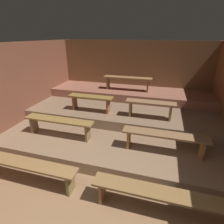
{
  "coord_description": "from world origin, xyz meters",
  "views": [
    {
      "loc": [
        1.0,
        -1.12,
        2.46
      ],
      "look_at": [
        -0.17,
        2.99,
        0.59
      ],
      "focal_mm": 28.22,
      "sensor_mm": 36.0,
      "label": 1
    }
  ],
  "objects_px": {
    "bench_middle_right": "(150,106)",
    "bench_lower_left": "(59,123)",
    "bench_floor_right": "(166,197)",
    "bench_upper_center": "(128,80)",
    "bench_floor_left": "(21,165)",
    "bench_lower_right": "(164,138)",
    "bench_middle_left": "(91,100)"
  },
  "relations": [
    {
      "from": "bench_middle_right",
      "to": "bench_lower_left",
      "type": "bearing_deg",
      "value": -152.29
    },
    {
      "from": "bench_floor_right",
      "to": "bench_upper_center",
      "type": "relative_size",
      "value": 1.38
    },
    {
      "from": "bench_upper_center",
      "to": "bench_lower_left",
      "type": "bearing_deg",
      "value": -114.31
    },
    {
      "from": "bench_floor_left",
      "to": "bench_lower_right",
      "type": "relative_size",
      "value": 1.3
    },
    {
      "from": "bench_middle_right",
      "to": "bench_upper_center",
      "type": "relative_size",
      "value": 0.78
    },
    {
      "from": "bench_lower_left",
      "to": "bench_upper_center",
      "type": "distance_m",
      "value": 2.74
    },
    {
      "from": "bench_floor_left",
      "to": "bench_middle_left",
      "type": "xyz_separation_m",
      "value": [
        0.44,
        2.25,
        0.49
      ]
    },
    {
      "from": "bench_floor_right",
      "to": "bench_middle_right",
      "type": "xyz_separation_m",
      "value": [
        -0.44,
        2.25,
        0.49
      ]
    },
    {
      "from": "bench_floor_left",
      "to": "bench_lower_left",
      "type": "distance_m",
      "value": 1.24
    },
    {
      "from": "bench_floor_left",
      "to": "bench_middle_right",
      "type": "height_order",
      "value": "bench_middle_right"
    },
    {
      "from": "bench_lower_right",
      "to": "bench_upper_center",
      "type": "relative_size",
      "value": 1.06
    },
    {
      "from": "bench_floor_right",
      "to": "bench_middle_left",
      "type": "height_order",
      "value": "bench_middle_left"
    },
    {
      "from": "bench_floor_left",
      "to": "bench_middle_right",
      "type": "xyz_separation_m",
      "value": [
        2.04,
        2.25,
        0.49
      ]
    },
    {
      "from": "bench_floor_right",
      "to": "bench_middle_left",
      "type": "distance_m",
      "value": 3.08
    },
    {
      "from": "bench_middle_right",
      "to": "bench_upper_center",
      "type": "xyz_separation_m",
      "value": [
        -0.87,
        1.41,
        0.27
      ]
    },
    {
      "from": "bench_lower_left",
      "to": "bench_middle_left",
      "type": "relative_size",
      "value": 1.35
    },
    {
      "from": "bench_floor_left",
      "to": "bench_upper_center",
      "type": "relative_size",
      "value": 1.38
    },
    {
      "from": "bench_floor_right",
      "to": "bench_upper_center",
      "type": "height_order",
      "value": "bench_upper_center"
    },
    {
      "from": "bench_lower_right",
      "to": "bench_upper_center",
      "type": "bearing_deg",
      "value": 117.01
    },
    {
      "from": "bench_lower_left",
      "to": "bench_middle_left",
      "type": "bearing_deg",
      "value": 70.04
    },
    {
      "from": "bench_floor_right",
      "to": "bench_floor_left",
      "type": "bearing_deg",
      "value": 180.0
    },
    {
      "from": "bench_floor_right",
      "to": "bench_middle_left",
      "type": "relative_size",
      "value": 1.76
    },
    {
      "from": "bench_floor_right",
      "to": "bench_lower_left",
      "type": "xyz_separation_m",
      "value": [
        -2.42,
        1.21,
        0.25
      ]
    },
    {
      "from": "bench_middle_right",
      "to": "bench_floor_right",
      "type": "bearing_deg",
      "value": -78.9
    },
    {
      "from": "bench_upper_center",
      "to": "bench_floor_left",
      "type": "bearing_deg",
      "value": -107.74
    },
    {
      "from": "bench_lower_left",
      "to": "bench_lower_right",
      "type": "xyz_separation_m",
      "value": [
        2.35,
        0.0,
        0.0
      ]
    },
    {
      "from": "bench_floor_right",
      "to": "bench_lower_right",
      "type": "height_order",
      "value": "bench_lower_right"
    },
    {
      "from": "bench_floor_right",
      "to": "bench_upper_center",
      "type": "xyz_separation_m",
      "value": [
        -1.31,
        3.66,
        0.76
      ]
    },
    {
      "from": "bench_middle_right",
      "to": "bench_upper_center",
      "type": "bearing_deg",
      "value": 121.71
    },
    {
      "from": "bench_lower_right",
      "to": "bench_middle_right",
      "type": "height_order",
      "value": "bench_middle_right"
    },
    {
      "from": "bench_floor_left",
      "to": "bench_lower_right",
      "type": "bearing_deg",
      "value": 26.6
    },
    {
      "from": "bench_floor_left",
      "to": "bench_upper_center",
      "type": "xyz_separation_m",
      "value": [
        1.17,
        3.66,
        0.76
      ]
    }
  ]
}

